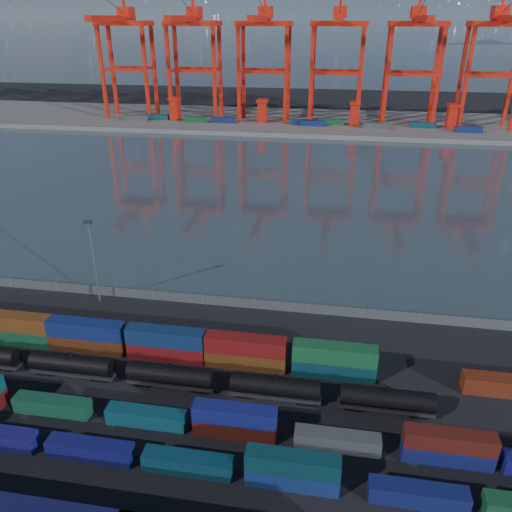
# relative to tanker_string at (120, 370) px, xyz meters

# --- Properties ---
(ground) EXTENTS (700.00, 700.00, 0.00)m
(ground) POSITION_rel_tanker_string_xyz_m (16.24, -4.28, -2.03)
(ground) COLOR black
(ground) RESTS_ON ground
(harbor_water) EXTENTS (700.00, 700.00, 0.00)m
(harbor_water) POSITION_rel_tanker_string_xyz_m (16.24, 100.72, -2.02)
(harbor_water) COLOR #303E46
(harbor_water) RESTS_ON ground
(far_quay) EXTENTS (700.00, 70.00, 2.00)m
(far_quay) POSITION_rel_tanker_string_xyz_m (16.24, 205.72, -1.03)
(far_quay) COLOR #514F4C
(far_quay) RESTS_ON ground
(container_row_south) EXTENTS (138.77, 2.23, 4.75)m
(container_row_south) POSITION_rel_tanker_string_xyz_m (-5.52, -14.23, -0.21)
(container_row_south) COLOR #3D3F42
(container_row_south) RESTS_ON ground
(container_row_mid) EXTENTS (139.75, 2.21, 4.70)m
(container_row_mid) POSITION_rel_tanker_string_xyz_m (8.05, -7.74, -0.35)
(container_row_mid) COLOR #36373A
(container_row_mid) RESTS_ON ground
(container_row_north) EXTENTS (142.35, 2.56, 5.46)m
(container_row_north) POSITION_rel_tanker_string_xyz_m (2.21, 6.56, 0.24)
(container_row_north) COLOR #0F1A4D
(container_row_north) RESTS_ON ground
(tanker_string) EXTENTS (90.68, 2.83, 4.05)m
(tanker_string) POSITION_rel_tanker_string_xyz_m (0.00, 0.00, 0.00)
(tanker_string) COLOR black
(tanker_string) RESTS_ON ground
(waterfront_fence) EXTENTS (160.12, 0.12, 2.20)m
(waterfront_fence) POSITION_rel_tanker_string_xyz_m (16.24, 23.72, -1.03)
(waterfront_fence) COLOR #595B5E
(waterfront_fence) RESTS_ON ground
(yard_light_mast) EXTENTS (1.60, 0.40, 16.60)m
(yard_light_mast) POSITION_rel_tanker_string_xyz_m (-13.76, 21.72, 7.26)
(yard_light_mast) COLOR slate
(yard_light_mast) RESTS_ON ground
(gantry_cranes) EXTENTS (201.04, 50.00, 67.70)m
(gantry_cranes) POSITION_rel_tanker_string_xyz_m (8.74, 198.92, 39.47)
(gantry_cranes) COLOR red
(gantry_cranes) RESTS_ON ground
(quay_containers) EXTENTS (172.58, 10.99, 2.60)m
(quay_containers) POSITION_rel_tanker_string_xyz_m (5.25, 191.18, 1.27)
(quay_containers) COLOR navy
(quay_containers) RESTS_ON far_quay
(straddle_carriers) EXTENTS (140.00, 7.00, 11.10)m
(straddle_carriers) POSITION_rel_tanker_string_xyz_m (13.74, 195.72, 5.79)
(straddle_carriers) COLOR red
(straddle_carriers) RESTS_ON far_quay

